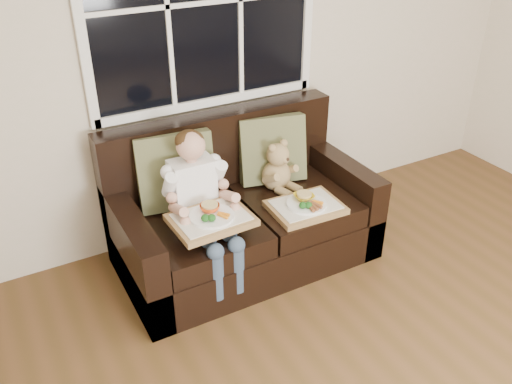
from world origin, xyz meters
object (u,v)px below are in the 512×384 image
child (199,194)px  tray_right (306,206)px  loveseat (241,217)px  tray_left (211,218)px  teddy_bear (277,170)px

child → tray_right: bearing=-17.1°
loveseat → tray_right: bearing=-46.1°
loveseat → child: child is taller
tray_left → tray_right: tray_left is taller
child → tray_right: child is taller
loveseat → tray_left: bearing=-139.8°
tray_right → child: bearing=165.5°
loveseat → child: (-0.34, -0.12, 0.34)m
teddy_bear → tray_right: size_ratio=0.77×
loveseat → child: 0.50m
tray_left → tray_right: size_ratio=1.02×
loveseat → tray_left: (-0.35, -0.29, 0.27)m
teddy_bear → tray_right: teddy_bear is taller
teddy_bear → tray_right: (0.01, -0.34, -0.11)m
loveseat → child: bearing=-160.7°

